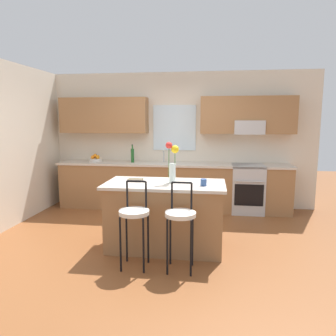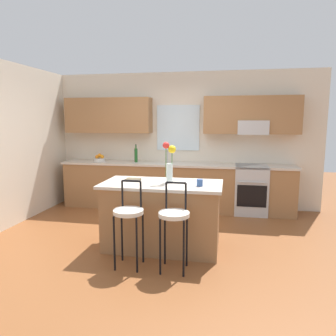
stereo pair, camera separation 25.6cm
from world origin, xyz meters
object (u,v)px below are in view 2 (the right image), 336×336
Objects in this scene: bar_stool_middle at (174,218)px; flower_vase at (170,161)px; oven_range at (251,189)px; kitchen_island at (162,215)px; bottle_olive_oil at (136,155)px; fruit_bowl_oranges at (100,158)px; bar_stool_near at (129,216)px; cookbook at (133,180)px; mug_ceramic at (200,183)px.

flower_vase is (-0.18, 0.66, 0.58)m from bar_stool_middle.
flower_vase is at bearing -122.75° from oven_range.
bar_stool_middle is at bearing -66.14° from kitchen_island.
fruit_bowl_oranges is at bearing 179.77° from bottle_olive_oil.
bar_stool_near is 2.92× the size of bottle_olive_oil.
bar_stool_near reaches higher than oven_range.
cookbook is at bearing 135.83° from bar_stool_middle.
bottle_olive_oil is at bearing 118.59° from flower_vase.
kitchen_island is at bearing -124.31° from oven_range.
kitchen_island is at bearing -7.85° from cookbook.
bar_stool_near is at bearing -75.42° from bottle_olive_oil.
bar_stool_middle is 2.87m from bottle_olive_oil.
mug_ceramic reaches higher than cookbook.
bar_stool_middle reaches higher than cookbook.
mug_ceramic is 0.45× the size of cookbook.
fruit_bowl_oranges is at bearing 131.43° from kitchen_island.
bar_stool_near reaches higher than cookbook.
oven_range is 2.75m from bar_stool_middle.
bar_stool_middle is 5.21× the size of cookbook.
bar_stool_near is 1.00m from mug_ceramic.
cookbook is (-0.43, 0.06, 0.47)m from kitchen_island.
fruit_bowl_oranges reaches higher than kitchen_island.
fruit_bowl_oranges is at bearing 133.55° from flower_vase.
cookbook is at bearing -132.99° from oven_range.
fruit_bowl_oranges is (-1.72, 1.95, 0.51)m from kitchen_island.
kitchen_island is 6.75× the size of fruit_bowl_oranges.
kitchen_island is at bearing -48.57° from fruit_bowl_oranges.
flower_vase is (-1.21, -1.89, 0.76)m from oven_range.
bottle_olive_oil is at bearing 115.37° from bar_stool_middle.
bottle_olive_oil reaches higher than mug_ceramic.
bar_stool_middle is at bearing -44.17° from cookbook.
flower_vase reaches higher than bar_stool_near.
oven_range is at bearing -0.63° from bottle_olive_oil.
fruit_bowl_oranges is at bearing 124.41° from cookbook.
oven_range is 2.37m from flower_vase.
oven_range is at bearing 58.05° from bar_stool_near.
flower_vase reaches higher than mug_ceramic.
flower_vase is at bearing 105.04° from bar_stool_middle.
mug_ceramic is (-0.79, -2.04, 0.51)m from oven_range.
bottle_olive_oil is at bearing -0.23° from fruit_bowl_oranges.
bar_stool_near reaches higher than mug_ceramic.
cookbook is (-0.95, 0.18, -0.03)m from mug_ceramic.
oven_range is 3.83× the size of fruit_bowl_oranges.
fruit_bowl_oranges reaches higher than mug_ceramic.
bottle_olive_oil is (-2.25, 0.02, 0.61)m from oven_range.
bar_stool_near is 4.34× the size of fruit_bowl_oranges.
fruit_bowl_oranges is 0.67× the size of bottle_olive_oil.
cookbook is 1.96m from bottle_olive_oil.
oven_range is at bearing 57.25° from flower_vase.
flower_vase reaches higher than oven_range.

